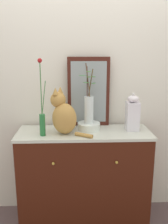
{
  "coord_description": "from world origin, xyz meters",
  "views": [
    {
      "loc": [
        -0.08,
        -2.05,
        1.59
      ],
      "look_at": [
        0.0,
        0.0,
        1.09
      ],
      "focal_mm": 38.64,
      "sensor_mm": 36.0,
      "label": 1
    }
  ],
  "objects": [
    {
      "name": "ground_plane",
      "position": [
        0.0,
        0.0,
        0.0
      ],
      "size": [
        6.0,
        6.0,
        0.0
      ],
      "primitive_type": "plane",
      "color": "#5C484A"
    },
    {
      "name": "jar_lidded_porcelain",
      "position": [
        0.44,
        0.03,
        1.07
      ],
      "size": [
        0.11,
        0.11,
        0.34
      ],
      "color": "white",
      "rests_on": "sideboard"
    },
    {
      "name": "vase_glass_clear",
      "position": [
        0.05,
        0.05,
        1.13
      ],
      "size": [
        0.17,
        0.19,
        0.54
      ],
      "color": "silver",
      "rests_on": "bowl_porcelain"
    },
    {
      "name": "vase_slim_green",
      "position": [
        -0.35,
        -0.09,
        1.08
      ],
      "size": [
        0.07,
        0.05,
        0.64
      ],
      "color": "#266C36",
      "rests_on": "sideboard"
    },
    {
      "name": "cat_sitting",
      "position": [
        -0.18,
        -0.04,
        1.08
      ],
      "size": [
        0.38,
        0.29,
        0.4
      ],
      "color": "#B78442",
      "rests_on": "sideboard"
    },
    {
      "name": "sideboard",
      "position": [
        0.0,
        -0.0,
        0.46
      ],
      "size": [
        1.19,
        0.45,
        0.91
      ],
      "color": "#40170B",
      "rests_on": "ground_plane"
    },
    {
      "name": "wall_back",
      "position": [
        0.0,
        0.29,
        1.3
      ],
      "size": [
        4.4,
        0.08,
        2.6
      ],
      "primitive_type": "cube",
      "color": "silver",
      "rests_on": "ground_plane"
    },
    {
      "name": "mirror_leaning",
      "position": [
        0.05,
        0.19,
        1.24
      ],
      "size": [
        0.39,
        0.03,
        0.65
      ],
      "color": "#431912",
      "rests_on": "sideboard"
    },
    {
      "name": "bowl_porcelain",
      "position": [
        0.05,
        0.05,
        0.95
      ],
      "size": [
        0.21,
        0.21,
        0.06
      ],
      "primitive_type": "cylinder",
      "color": "white",
      "rests_on": "sideboard"
    }
  ]
}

